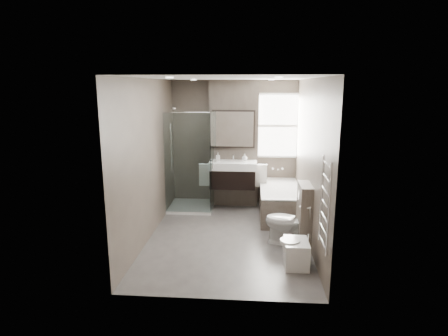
# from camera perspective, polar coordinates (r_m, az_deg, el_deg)

# --- Properties ---
(room) EXTENTS (2.70, 3.90, 2.70)m
(room) POSITION_cam_1_polar(r_m,az_deg,el_deg) (6.02, 0.67, 1.09)
(room) COLOR #56524F
(room) RESTS_ON ground
(vanity_pier) EXTENTS (1.00, 0.25, 2.60)m
(vanity_pier) POSITION_cam_1_polar(r_m,az_deg,el_deg) (7.77, 1.51, 3.68)
(vanity_pier) COLOR #534941
(vanity_pier) RESTS_ON ground
(vanity) EXTENTS (0.95, 0.47, 0.66)m
(vanity) POSITION_cam_1_polar(r_m,az_deg,el_deg) (7.53, 1.35, -0.94)
(vanity) COLOR black
(vanity) RESTS_ON vanity_pier
(mirror_cabinet) EXTENTS (0.86, 0.08, 0.76)m
(mirror_cabinet) POSITION_cam_1_polar(r_m,az_deg,el_deg) (7.56, 1.46, 5.96)
(mirror_cabinet) COLOR black
(mirror_cabinet) RESTS_ON vanity_pier
(towel_left) EXTENTS (0.24, 0.06, 0.44)m
(towel_left) POSITION_cam_1_polar(r_m,az_deg,el_deg) (7.57, -2.89, -1.05)
(towel_left) COLOR silver
(towel_left) RESTS_ON vanity_pier
(towel_right) EXTENTS (0.24, 0.06, 0.44)m
(towel_right) POSITION_cam_1_polar(r_m,az_deg,el_deg) (7.51, 5.61, -1.20)
(towel_right) COLOR silver
(towel_right) RESTS_ON vanity_pier
(shower_enclosure) EXTENTS (0.90, 0.90, 2.00)m
(shower_enclosure) POSITION_cam_1_polar(r_m,az_deg,el_deg) (7.60, -4.36, -2.80)
(shower_enclosure) COLOR white
(shower_enclosure) RESTS_ON ground
(bathtub) EXTENTS (0.75, 1.60, 0.57)m
(bathtub) POSITION_cam_1_polar(r_m,az_deg,el_deg) (7.34, 8.45, -4.87)
(bathtub) COLOR #534941
(bathtub) RESTS_ON ground
(window) EXTENTS (0.98, 0.06, 1.33)m
(window) POSITION_cam_1_polar(r_m,az_deg,el_deg) (7.83, 8.20, 6.39)
(window) COLOR white
(window) RESTS_ON room
(toilet) EXTENTS (0.83, 0.62, 0.75)m
(toilet) POSITION_cam_1_polar(r_m,az_deg,el_deg) (6.07, 9.76, -8.10)
(toilet) COLOR white
(toilet) RESTS_ON ground
(cistern_box) EXTENTS (0.19, 0.55, 1.00)m
(cistern_box) POSITION_cam_1_polar(r_m,az_deg,el_deg) (6.04, 12.10, -7.03)
(cistern_box) COLOR #534941
(cistern_box) RESTS_ON ground
(bidet) EXTENTS (0.40, 0.46, 0.48)m
(bidet) POSITION_cam_1_polar(r_m,az_deg,el_deg) (5.48, 10.88, -12.54)
(bidet) COLOR white
(bidet) RESTS_ON ground
(towel_radiator) EXTENTS (0.03, 0.49, 1.10)m
(towel_radiator) POSITION_cam_1_polar(r_m,az_deg,el_deg) (4.59, 15.16, -5.34)
(towel_radiator) COLOR silver
(towel_radiator) RESTS_ON room
(soap_bottle_a) EXTENTS (0.08, 0.08, 0.17)m
(soap_bottle_a) POSITION_cam_1_polar(r_m,az_deg,el_deg) (7.50, -0.93, 1.70)
(soap_bottle_a) COLOR white
(soap_bottle_a) RESTS_ON vanity
(soap_bottle_b) EXTENTS (0.11, 0.11, 0.15)m
(soap_bottle_b) POSITION_cam_1_polar(r_m,az_deg,el_deg) (7.55, 3.16, 1.65)
(soap_bottle_b) COLOR white
(soap_bottle_b) RESTS_ON vanity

